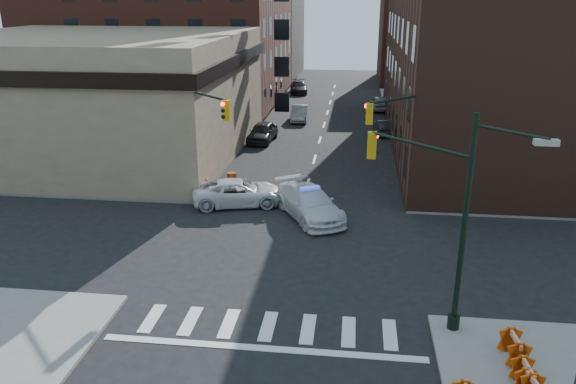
% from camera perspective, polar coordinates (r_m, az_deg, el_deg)
% --- Properties ---
extents(ground, '(140.00, 140.00, 0.00)m').
position_cam_1_polar(ground, '(27.49, 0.16, -5.83)').
color(ground, black).
rests_on(ground, ground).
extents(sidewalk_nw, '(34.00, 54.50, 0.15)m').
position_cam_1_polar(sidewalk_nw, '(64.09, -17.24, 8.05)').
color(sidewalk_nw, gray).
rests_on(sidewalk_nw, ground).
extents(sidewalk_ne, '(34.00, 54.50, 0.15)m').
position_cam_1_polar(sidewalk_ne, '(61.96, 25.87, 6.62)').
color(sidewalk_ne, gray).
rests_on(sidewalk_ne, ground).
extents(bank_building, '(22.00, 22.00, 9.00)m').
position_cam_1_polar(bank_building, '(46.33, -18.91, 9.40)').
color(bank_building, '#9F8468').
rests_on(bank_building, ground).
extents(commercial_row_ne, '(14.00, 34.00, 14.00)m').
position_cam_1_polar(commercial_row_ne, '(48.50, 19.37, 12.75)').
color(commercial_row_ne, '#48281C').
rests_on(commercial_row_ne, ground).
extents(filler_nw, '(20.00, 18.00, 16.00)m').
position_cam_1_polar(filler_nw, '(88.82, -5.63, 16.89)').
color(filler_nw, brown).
rests_on(filler_nw, ground).
extents(filler_ne, '(16.00, 16.00, 12.00)m').
position_cam_1_polar(filler_ne, '(83.64, 15.02, 14.83)').
color(filler_ne, '#58271C').
rests_on(filler_ne, ground).
extents(signal_pole_se, '(5.40, 5.27, 8.00)m').
position_cam_1_polar(signal_pole_se, '(20.69, 15.15, -1.39)').
color(signal_pole_se, black).
rests_on(signal_pole_se, sidewalk_se).
extents(signal_pole_nw, '(3.58, 3.67, 8.00)m').
position_cam_1_polar(signal_pole_nw, '(32.15, -9.16, 5.87)').
color(signal_pole_nw, black).
rests_on(signal_pole_nw, sidewalk_nw).
extents(signal_pole_ne, '(3.67, 3.58, 8.00)m').
position_cam_1_polar(signal_pole_ne, '(31.08, 12.15, 5.22)').
color(signal_pole_ne, black).
rests_on(signal_pole_ne, sidewalk_ne).
extents(tree_ne_near, '(3.00, 3.00, 4.85)m').
position_cam_1_polar(tree_ne_near, '(51.57, 12.10, 9.78)').
color(tree_ne_near, black).
rests_on(tree_ne_near, sidewalk_ne).
extents(tree_ne_far, '(3.00, 3.00, 4.85)m').
position_cam_1_polar(tree_ne_far, '(59.45, 11.48, 11.05)').
color(tree_ne_far, black).
rests_on(tree_ne_far, sidewalk_ne).
extents(police_car, '(4.82, 6.16, 1.67)m').
position_cam_1_polar(police_car, '(31.07, 2.20, -1.13)').
color(police_car, silver).
rests_on(police_car, ground).
extents(pickup, '(5.87, 3.74, 1.51)m').
position_cam_1_polar(pickup, '(33.08, -4.99, -0.04)').
color(pickup, silver).
rests_on(pickup, ground).
extents(parked_car_wnear, '(2.34, 4.91, 1.62)m').
position_cam_1_polar(parked_car_wnear, '(47.58, -2.62, 6.11)').
color(parked_car_wnear, black).
rests_on(parked_car_wnear, ground).
extents(parked_car_wfar, '(1.72, 4.53, 1.48)m').
position_cam_1_polar(parked_car_wfar, '(55.68, 1.21, 8.01)').
color(parked_car_wfar, gray).
rests_on(parked_car_wfar, ground).
extents(parked_car_wdeep, '(2.73, 5.29, 1.47)m').
position_cam_1_polar(parked_car_wdeep, '(72.08, 1.07, 10.61)').
color(parked_car_wdeep, black).
rests_on(parked_car_wdeep, ground).
extents(parked_car_enear, '(1.84, 4.03, 1.28)m').
position_cam_1_polar(parked_car_enear, '(50.82, 9.72, 6.52)').
color(parked_car_enear, black).
rests_on(parked_car_enear, ground).
extents(parked_car_efar, '(2.27, 4.77, 1.57)m').
position_cam_1_polar(parked_car_efar, '(61.67, 9.32, 8.92)').
color(parked_car_efar, gray).
rests_on(parked_car_efar, ground).
extents(pedestrian_a, '(0.64, 0.42, 1.74)m').
position_cam_1_polar(pedestrian_a, '(35.10, -15.62, 0.91)').
color(pedestrian_a, black).
rests_on(pedestrian_a, sidewalk_nw).
extents(pedestrian_b, '(1.07, 0.89, 1.99)m').
position_cam_1_polar(pedestrian_b, '(34.31, -12.29, 0.98)').
color(pedestrian_b, black).
rests_on(pedestrian_b, sidewalk_nw).
extents(pedestrian_c, '(1.05, 0.71, 1.66)m').
position_cam_1_polar(pedestrian_c, '(36.81, -18.31, 1.42)').
color(pedestrian_c, '#1D202C').
rests_on(pedestrian_c, sidewalk_nw).
extents(barrel_road, '(0.73, 0.73, 1.10)m').
position_cam_1_polar(barrel_road, '(32.75, 2.53, -0.57)').
color(barrel_road, '#C05B09').
rests_on(barrel_road, ground).
extents(barrel_bank, '(0.68, 0.68, 1.05)m').
position_cam_1_polar(barrel_bank, '(36.02, -5.72, 1.18)').
color(barrel_bank, '#E63D0A').
rests_on(barrel_bank, ground).
extents(barricade_se_a, '(0.68, 1.24, 0.90)m').
position_cam_1_polar(barricade_se_a, '(20.82, 21.99, -14.46)').
color(barricade_se_a, orange).
rests_on(barricade_se_a, sidewalk_se).
extents(barricade_se_b, '(0.67, 1.19, 0.86)m').
position_cam_1_polar(barricade_se_b, '(19.65, 23.08, -16.91)').
color(barricade_se_b, '#D6600A').
rests_on(barricade_se_b, sidewalk_se).
extents(barricade_nw_a, '(1.39, 0.83, 0.99)m').
position_cam_1_polar(barricade_nw_a, '(34.88, -9.13, 0.62)').
color(barricade_nw_a, red).
rests_on(barricade_nw_a, sidewalk_nw).
extents(barricade_nw_b, '(1.35, 0.86, 0.94)m').
position_cam_1_polar(barricade_nw_b, '(36.43, -12.00, 1.21)').
color(barricade_nw_b, '#D5430A').
rests_on(barricade_nw_b, sidewalk_nw).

